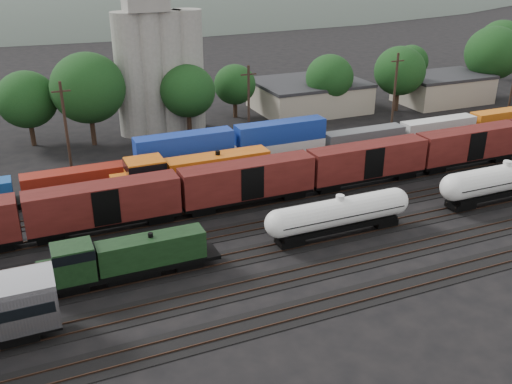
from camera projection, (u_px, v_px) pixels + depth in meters
name	position (u px, v px, depth m)	size (l,w,h in m)	color
ground	(223.00, 234.00, 57.34)	(600.00, 600.00, 0.00)	black
tracks	(223.00, 233.00, 57.32)	(180.00, 33.20, 0.20)	black
green_locomotive	(121.00, 258.00, 48.20)	(15.42, 2.72, 4.08)	black
tank_car_a	(339.00, 214.00, 55.88)	(15.86, 2.84, 4.16)	silver
tank_car_b	(504.00, 179.00, 63.51)	(17.30, 3.10, 4.53)	silver
orange_locomotive	(190.00, 174.00, 64.53)	(20.12, 3.35, 5.03)	black
boxcar_string	(248.00, 180.00, 62.03)	(169.00, 2.90, 4.20)	black
container_wall	(184.00, 164.00, 69.28)	(162.10, 2.60, 5.80)	black
grain_silo	(158.00, 58.00, 84.34)	(13.40, 5.00, 29.00)	gray
industrial_sheds	(184.00, 114.00, 88.40)	(119.38, 17.26, 5.10)	#9E937F
tree_band	(166.00, 84.00, 86.75)	(164.52, 21.69, 13.23)	black
utility_poles	(163.00, 118.00, 73.38)	(122.20, 0.36, 12.00)	black
distant_hills	(93.00, 44.00, 293.15)	(860.00, 286.00, 130.00)	#59665B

